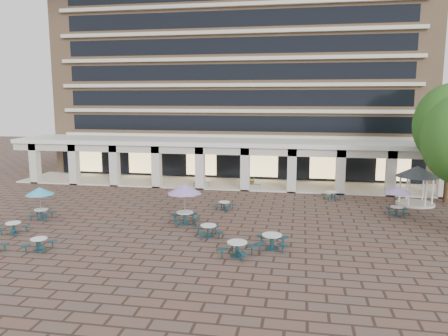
{
  "coord_description": "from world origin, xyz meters",
  "views": [
    {
      "loc": [
        7.09,
        -26.61,
        8.4
      ],
      "look_at": [
        1.82,
        3.0,
        3.56
      ],
      "focal_mm": 35.0,
      "sensor_mm": 36.0,
      "label": 1
    }
  ],
  "objects": [
    {
      "name": "gazebo",
      "position": [
        16.18,
        9.43,
        2.33
      ],
      "size": [
        3.32,
        3.32,
        3.09
      ],
      "rotation": [
        0.0,
        0.0,
        -0.16
      ],
      "color": "beige",
      "rests_on": "ground"
    },
    {
      "name": "planter_left",
      "position": [
        -2.1,
        12.9,
        0.46
      ],
      "size": [
        1.5,
        0.6,
        1.21
      ],
      "color": "gray",
      "rests_on": "ground"
    },
    {
      "name": "picnic_table_5",
      "position": [
        -10.54,
        -2.94,
        0.41
      ],
      "size": [
        1.76,
        1.76,
        0.69
      ],
      "rotation": [
        0.0,
        0.0,
        -0.2
      ],
      "color": "#13343B",
      "rests_on": "ground"
    },
    {
      "name": "apartment_building",
      "position": [
        0.0,
        25.47,
        12.6
      ],
      "size": [
        40.0,
        15.5,
        25.2
      ],
      "color": "#A07C5A",
      "rests_on": "ground"
    },
    {
      "name": "retail_arcade",
      "position": [
        0.0,
        14.8,
        3.0
      ],
      "size": [
        42.0,
        6.6,
        4.4
      ],
      "color": "white",
      "rests_on": "ground"
    },
    {
      "name": "picnic_table_10",
      "position": [
        1.48,
        5.05,
        0.39
      ],
      "size": [
        1.68,
        1.68,
        0.65
      ],
      "rotation": [
        0.0,
        0.0,
        -0.26
      ],
      "color": "#13343B",
      "rests_on": "ground"
    },
    {
      "name": "picnic_table_1",
      "position": [
        -7.15,
        -5.46,
        0.41
      ],
      "size": [
        1.54,
        1.54,
        0.68
      ],
      "rotation": [
        0.0,
        0.0,
        -0.02
      ],
      "color": "#13343B",
      "rests_on": "ground"
    },
    {
      "name": "ground",
      "position": [
        0.0,
        0.0,
        0.0
      ],
      "size": [
        120.0,
        120.0,
        0.0
      ],
      "primitive_type": "plane",
      "color": "brown",
      "rests_on": "ground"
    },
    {
      "name": "picnic_table_2",
      "position": [
        5.62,
        -2.99,
        0.51
      ],
      "size": [
        1.93,
        1.93,
        0.85
      ],
      "rotation": [
        0.0,
        0.0,
        0.03
      ],
      "color": "#13343B",
      "rests_on": "ground"
    },
    {
      "name": "picnic_table_4",
      "position": [
        -10.72,
        0.32,
        1.93
      ],
      "size": [
        1.97,
        1.97,
        2.27
      ],
      "rotation": [
        0.0,
        0.0,
        0.18
      ],
      "color": "#13343B",
      "rests_on": "ground"
    },
    {
      "name": "picnic_table_6",
      "position": [
        -0.48,
        0.9,
        2.32
      ],
      "size": [
        2.36,
        2.36,
        2.73
      ],
      "rotation": [
        0.0,
        0.0,
        0.35
      ],
      "color": "#13343B",
      "rests_on": "ground"
    },
    {
      "name": "picnic_table_12",
      "position": [
        -3.15,
        10.0,
        0.42
      ],
      "size": [
        1.85,
        1.85,
        0.7
      ],
      "rotation": [
        0.0,
        0.0,
        -0.3
      ],
      "color": "#13343B",
      "rests_on": "ground"
    },
    {
      "name": "picnic_table_7",
      "position": [
        3.87,
        -4.5,
        0.49
      ],
      "size": [
        2.16,
        2.16,
        0.82
      ],
      "rotation": [
        0.0,
        0.0,
        -0.3
      ],
      "color": "#13343B",
      "rests_on": "ground"
    },
    {
      "name": "planter_right",
      "position": [
        2.74,
        12.9,
        0.49
      ],
      "size": [
        1.5,
        0.65,
        1.24
      ],
      "color": "gray",
      "rests_on": "ground"
    },
    {
      "name": "picnic_table_9",
      "position": [
        1.65,
        -1.46,
        0.44
      ],
      "size": [
        2.01,
        2.01,
        0.74
      ],
      "rotation": [
        0.0,
        0.0,
        0.4
      ],
      "color": "#13343B",
      "rests_on": "ground"
    },
    {
      "name": "picnic_table_11",
      "position": [
        14.0,
        5.64,
        1.85
      ],
      "size": [
        1.88,
        1.88,
        2.17
      ],
      "rotation": [
        0.0,
        0.0,
        -0.15
      ],
      "color": "#13343B",
      "rests_on": "ground"
    },
    {
      "name": "picnic_table_13",
      "position": [
        9.74,
        10.0,
        0.4
      ],
      "size": [
        1.82,
        1.82,
        0.68
      ],
      "rotation": [
        0.0,
        0.0,
        0.35
      ],
      "color": "#13343B",
      "rests_on": "ground"
    }
  ]
}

